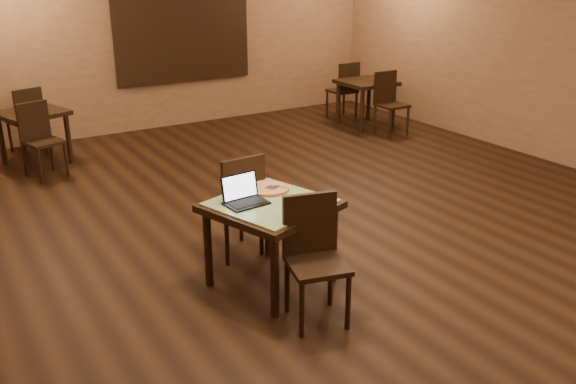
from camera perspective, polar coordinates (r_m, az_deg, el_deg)
ground at (r=6.36m, az=4.19°, el=-3.73°), size 10.00×10.00×0.00m
wall_back at (r=10.32m, az=-12.50°, el=14.05°), size 8.00×0.02×3.00m
mural at (r=10.45m, az=-9.79°, el=14.59°), size 2.34×0.05×1.64m
tiled_table at (r=5.11m, az=-1.63°, el=-1.97°), size 1.16×1.16×0.76m
chair_main_near at (r=4.68m, az=2.42°, el=-5.54°), size 0.52×0.52×0.99m
chair_main_far at (r=5.64m, az=-4.70°, el=-0.76°), size 0.46×0.46×1.01m
laptop at (r=5.04m, az=-4.21°, el=-0.33°), size 0.35×0.29×0.23m
plate at (r=5.03m, az=1.56°, el=-0.97°), size 0.28×0.28×0.02m
pizza_slice at (r=5.02m, az=1.56°, el=-0.81°), size 0.29×0.29×0.02m
pizza_pan at (r=5.32m, az=-1.83°, el=0.21°), size 0.37×0.37×0.01m
pizza_whole at (r=5.31m, az=-1.83°, el=0.36°), size 0.36×0.36×0.03m
spatula at (r=5.30m, az=-1.53°, el=0.41°), size 0.18×0.24×0.01m
napkin_roll at (r=5.15m, az=2.99°, el=-0.33°), size 0.11×0.16×0.04m
other_table_a at (r=10.39m, az=7.32°, el=9.60°), size 0.83×0.83×0.77m
other_table_a_chair_near at (r=9.97m, az=9.41°, el=8.56°), size 0.43×0.43×1.00m
other_table_a_chair_far at (r=10.85m, az=5.37°, el=9.74°), size 0.43×0.43×1.00m
other_table_b at (r=8.99m, az=-22.81°, el=6.21°), size 0.99×0.99×0.74m
other_table_b_chair_near at (r=8.46m, az=-22.23°, el=4.93°), size 0.52×0.52×0.96m
other_table_b_chair_far at (r=9.55m, az=-23.21°, el=6.48°), size 0.52×0.52×0.96m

